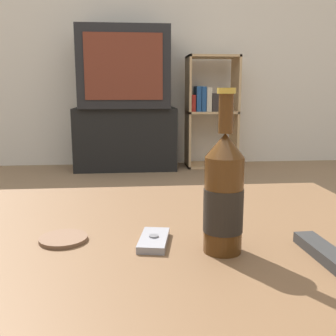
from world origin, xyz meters
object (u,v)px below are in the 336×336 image
Objects in this scene: tv_stand at (126,139)px; bookshelf at (209,109)px; beer_bottle at (224,195)px; remote_control at (325,253)px; television at (124,68)px; cell_phone at (154,240)px.

tv_stand is 0.89× the size of bookshelf.
bookshelf reaches higher than beer_bottle.
tv_stand is 5.32× the size of remote_control.
television is 2.88m from beer_bottle.
tv_stand is 0.81m from bookshelf.
tv_stand is 1.16× the size of television.
television is 0.84m from bookshelf.
television is at bearing 102.41° from cell_phone.
cell_phone is 0.70× the size of remote_control.
tv_stand is 3.00× the size of beer_bottle.
cell_phone is (-0.12, 0.05, -0.10)m from beer_bottle.
remote_control is at bearing -15.48° from beer_bottle.
beer_bottle is 1.77× the size of remote_control.
remote_control is (0.39, -2.89, -0.47)m from television.
beer_bottle is 0.21m from remote_control.
remote_control is (0.30, -0.10, 0.00)m from cell_phone.
bookshelf is (0.77, 0.05, 0.26)m from tv_stand.
remote_control is (0.39, -2.90, 0.14)m from tv_stand.
remote_control is (-0.38, -2.95, -0.12)m from bookshelf.
remote_control is at bearing -82.33° from tv_stand.
tv_stand is at bearing 90.00° from television.
cell_phone is at bearing -88.12° from television.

